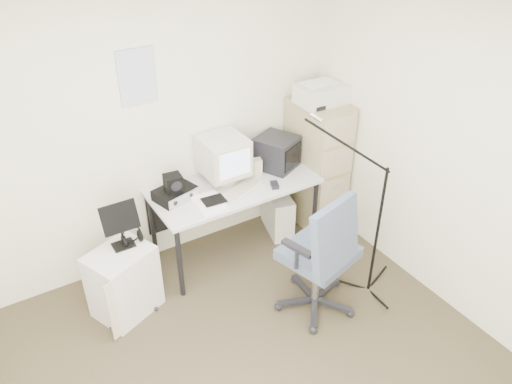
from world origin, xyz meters
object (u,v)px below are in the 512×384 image
filing_cabinet (316,164)px  side_cart (124,282)px  desk (235,218)px  office_chair (319,251)px

filing_cabinet → side_cart: (-2.11, -0.25, -0.35)m
desk → side_cart: size_ratio=2.51×
desk → side_cart: bearing=-169.3°
office_chair → desk: bearing=86.0°
filing_cabinet → desk: size_ratio=0.87×
filing_cabinet → desk: 0.99m
office_chair → side_cart: bearing=135.2°
filing_cabinet → side_cart: bearing=-173.3°
filing_cabinet → desk: filing_cabinet is taller
office_chair → side_cart: office_chair is taller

